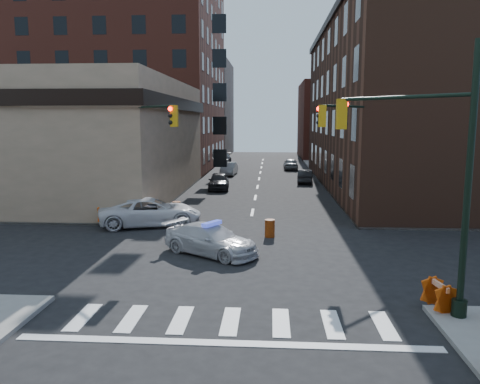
# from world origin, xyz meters

# --- Properties ---
(ground) EXTENTS (140.00, 140.00, 0.00)m
(ground) POSITION_xyz_m (0.00, 0.00, 0.00)
(ground) COLOR black
(ground) RESTS_ON ground
(sidewalk_nw) EXTENTS (34.00, 54.50, 0.15)m
(sidewalk_nw) POSITION_xyz_m (-23.00, 32.75, 0.07)
(sidewalk_nw) COLOR gray
(sidewalk_nw) RESTS_ON ground
(sidewalk_ne) EXTENTS (34.00, 54.50, 0.15)m
(sidewalk_ne) POSITION_xyz_m (23.00, 32.75, 0.07)
(sidewalk_ne) COLOR gray
(sidewalk_ne) RESTS_ON ground
(bank_building) EXTENTS (22.00, 22.00, 9.00)m
(bank_building) POSITION_xyz_m (-17.00, 16.50, 4.50)
(bank_building) COLOR #9F8268
(bank_building) RESTS_ON ground
(apartment_block) EXTENTS (25.00, 25.00, 24.00)m
(apartment_block) POSITION_xyz_m (-18.50, 40.00, 12.00)
(apartment_block) COLOR maroon
(apartment_block) RESTS_ON ground
(commercial_row_ne) EXTENTS (14.00, 34.00, 14.00)m
(commercial_row_ne) POSITION_xyz_m (13.00, 22.50, 7.00)
(commercial_row_ne) COLOR #492B1D
(commercial_row_ne) RESTS_ON ground
(filler_nw) EXTENTS (20.00, 18.00, 16.00)m
(filler_nw) POSITION_xyz_m (-16.00, 62.00, 8.00)
(filler_nw) COLOR brown
(filler_nw) RESTS_ON ground
(filler_ne) EXTENTS (16.00, 16.00, 12.00)m
(filler_ne) POSITION_xyz_m (14.00, 58.00, 6.00)
(filler_ne) COLOR maroon
(filler_ne) RESTS_ON ground
(signal_pole_se) EXTENTS (5.40, 5.27, 8.00)m
(signal_pole_se) POSITION_xyz_m (6.04, -5.52, 4.61)
(signal_pole_se) COLOR black
(signal_pole_se) RESTS_ON sidewalk_se
(signal_pole_nw) EXTENTS (3.58, 3.67, 8.00)m
(signal_pole_nw) POSITION_xyz_m (-5.85, 5.34, 4.34)
(signal_pole_nw) COLOR black
(signal_pole_nw) RESTS_ON sidewalk_nw
(signal_pole_ne) EXTENTS (3.67, 3.58, 8.00)m
(signal_pole_ne) POSITION_xyz_m (5.84, 5.35, 4.34)
(signal_pole_ne) COLOR black
(signal_pole_ne) RESTS_ON sidewalk_ne
(tree_ne_near) EXTENTS (3.00, 3.00, 4.85)m
(tree_ne_near) POSITION_xyz_m (7.50, 26.00, 3.49)
(tree_ne_near) COLOR black
(tree_ne_near) RESTS_ON sidewalk_ne
(tree_ne_far) EXTENTS (3.00, 3.00, 4.85)m
(tree_ne_far) POSITION_xyz_m (7.50, 34.00, 3.49)
(tree_ne_far) COLOR black
(tree_ne_far) RESTS_ON sidewalk_ne
(police_car) EXTENTS (4.90, 4.05, 1.34)m
(police_car) POSITION_xyz_m (-1.48, 0.24, 0.67)
(police_car) COLOR silver
(police_car) RESTS_ON ground
(pickup) EXTENTS (6.23, 4.11, 1.59)m
(pickup) POSITION_xyz_m (-5.63, 5.80, 0.80)
(pickup) COLOR silver
(pickup) RESTS_ON ground
(parked_car_wnear) EXTENTS (2.03, 4.42, 1.47)m
(parked_car_wnear) POSITION_xyz_m (-3.33, 20.20, 0.73)
(parked_car_wnear) COLOR black
(parked_car_wnear) RESTS_ON ground
(parked_car_wfar) EXTENTS (1.72, 4.31, 1.39)m
(parked_car_wfar) POSITION_xyz_m (-3.40, 31.31, 0.70)
(parked_car_wfar) COLOR #94989C
(parked_car_wfar) RESTS_ON ground
(parked_car_wdeep) EXTENTS (2.40, 5.46, 1.56)m
(parked_car_wdeep) POSITION_xyz_m (-5.50, 43.70, 0.78)
(parked_car_wdeep) COLOR black
(parked_car_wdeep) RESTS_ON ground
(parked_car_enear) EXTENTS (1.72, 3.98, 1.27)m
(parked_car_enear) POSITION_xyz_m (4.51, 25.05, 0.64)
(parked_car_enear) COLOR black
(parked_car_enear) RESTS_ON ground
(parked_car_efar) EXTENTS (1.71, 4.19, 1.42)m
(parked_car_efar) POSITION_xyz_m (3.65, 37.68, 0.71)
(parked_car_efar) COLOR gray
(parked_car_efar) RESTS_ON ground
(pedestrian_a) EXTENTS (0.65, 0.48, 1.65)m
(pedestrian_a) POSITION_xyz_m (-9.42, 6.00, 0.97)
(pedestrian_a) COLOR black
(pedestrian_a) RESTS_ON sidewalk_nw
(pedestrian_b) EXTENTS (1.01, 0.85, 1.87)m
(pedestrian_b) POSITION_xyz_m (-9.17, 6.40, 1.08)
(pedestrian_b) COLOR black
(pedestrian_b) RESTS_ON sidewalk_nw
(pedestrian_c) EXTENTS (1.13, 0.81, 1.78)m
(pedestrian_c) POSITION_xyz_m (-12.31, 7.87, 1.04)
(pedestrian_c) COLOR black
(pedestrian_c) RESTS_ON sidewalk_nw
(barrel_road) EXTENTS (0.61, 0.61, 0.91)m
(barrel_road) POSITION_xyz_m (1.14, 3.56, 0.46)
(barrel_road) COLOR #E73E0A
(barrel_road) RESTS_ON ground
(barrel_bank) EXTENTS (0.60, 0.60, 0.91)m
(barrel_bank) POSITION_xyz_m (-4.72, 8.60, 0.46)
(barrel_bank) COLOR red
(barrel_bank) RESTS_ON ground
(barricade_se_a) EXTENTS (0.73, 1.18, 0.82)m
(barricade_se_a) POSITION_xyz_m (6.41, -5.70, 0.56)
(barricade_se_a) COLOR red
(barricade_se_a) RESTS_ON sidewalk_se
(barricade_nw_a) EXTENTS (1.37, 0.72, 1.01)m
(barricade_nw_a) POSITION_xyz_m (-8.03, 5.80, 0.66)
(barricade_nw_a) COLOR #CE4C09
(barricade_nw_a) RESTS_ON sidewalk_nw
(barricade_nw_b) EXTENTS (1.40, 0.93, 0.96)m
(barricade_nw_b) POSITION_xyz_m (-9.84, 8.00, 0.63)
(barricade_nw_b) COLOR red
(barricade_nw_b) RESTS_ON sidewalk_nw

